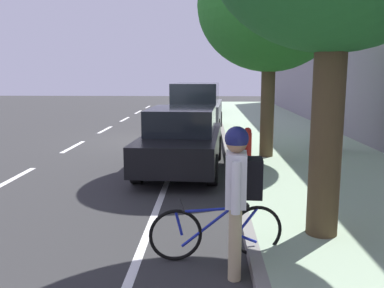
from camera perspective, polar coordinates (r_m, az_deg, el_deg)
The scene contains 14 objects.
ground at distance 14.73m, azimuth -4.19°, elevation 0.52°, with size 61.97×61.97×0.00m, color #2F2F2F.
sidewalk at distance 14.89m, azimuth 13.07°, elevation 0.67°, with size 4.28×38.73×0.14m, color #98B191.
curb_edge at distance 14.64m, azimuth 4.50°, elevation 0.74°, with size 0.16×38.73×0.14m, color gray.
lane_stripe_centre at distance 13.89m, azimuth -16.13°, elevation -0.36°, with size 0.14×35.80×0.01m.
lane_stripe_bike_edge at distance 14.66m, azimuth -1.25°, elevation 0.52°, with size 0.12×38.73×0.01m, color white.
building_facade at distance 15.37m, azimuth 22.44°, elevation 11.12°, with size 0.50×38.73×5.83m, color gray.
parked_sedan_black_second at distance 10.02m, azimuth -1.38°, elevation 0.63°, with size 2.03×4.49×1.52m.
parked_suv_grey_mid at distance 16.28m, azimuth 0.60°, elevation 5.05°, with size 2.17×4.80×1.99m.
parked_sedan_dark_blue_far at distance 24.05m, azimuth 0.95°, elevation 5.86°, with size 2.00×4.48×1.52m.
bicycle_at_curb at distance 5.32m, azimuth 3.50°, elevation -11.97°, with size 1.69×0.47×0.73m.
cyclist_with_backpack at distance 4.67m, azimuth 6.47°, elevation -5.84°, with size 0.43×0.62×1.75m.
street_tree_mid_block at distance 11.24m, azimuth 10.82°, elevation 18.35°, with size 3.74×3.74×5.63m.
pedestrian_on_phone at distance 12.62m, azimuth 19.31°, elevation 3.49°, with size 0.31×0.61×1.68m.
fire_hydrant at distance 10.66m, azimuth 7.68°, elevation 0.06°, with size 0.22×0.22×0.84m.
Camera 1 is at (1.64, -14.45, 2.31)m, focal length 38.49 mm.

